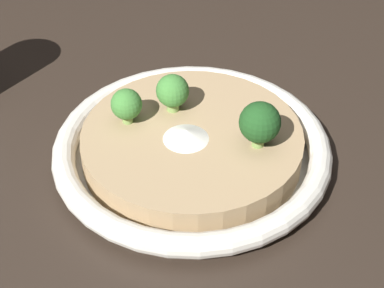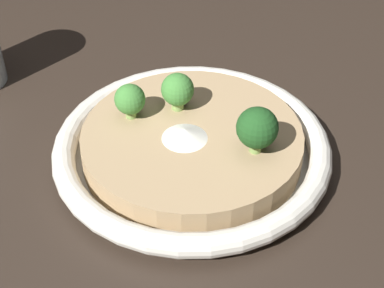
# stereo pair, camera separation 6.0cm
# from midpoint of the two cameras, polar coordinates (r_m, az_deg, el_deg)

# --- Properties ---
(ground_plane) EXTENTS (6.00, 6.00, 0.00)m
(ground_plane) POSITION_cam_midpoint_polar(r_m,az_deg,el_deg) (0.62, -2.79, -1.71)
(ground_plane) COLOR #2D231C
(risotto_bowl) EXTENTS (0.29, 0.29, 0.04)m
(risotto_bowl) POSITION_cam_midpoint_polar(r_m,az_deg,el_deg) (0.60, -2.85, -0.42)
(risotto_bowl) COLOR silver
(risotto_bowl) RESTS_ON ground_plane
(cheese_sprinkle) EXTENTS (0.05, 0.05, 0.01)m
(cheese_sprinkle) POSITION_cam_midpoint_polar(r_m,az_deg,el_deg) (0.58, -3.32, 0.73)
(cheese_sprinkle) COLOR white
(cheese_sprinkle) RESTS_ON risotto_bowl
(broccoli_front) EXTENTS (0.03, 0.03, 0.04)m
(broccoli_front) POSITION_cam_midpoint_polar(r_m,az_deg,el_deg) (0.61, -4.74, 4.99)
(broccoli_front) COLOR #84A856
(broccoli_front) RESTS_ON risotto_bowl
(broccoli_front_right) EXTENTS (0.03, 0.03, 0.04)m
(broccoli_front_right) POSITION_cam_midpoint_polar(r_m,az_deg,el_deg) (0.60, -9.25, 3.66)
(broccoli_front_right) COLOR #84A856
(broccoli_front_right) RESTS_ON risotto_bowl
(broccoli_back) EXTENTS (0.04, 0.04, 0.05)m
(broccoli_back) POSITION_cam_midpoint_polar(r_m,az_deg,el_deg) (0.56, 3.55, 1.93)
(broccoli_back) COLOR #84A856
(broccoli_back) RESTS_ON risotto_bowl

